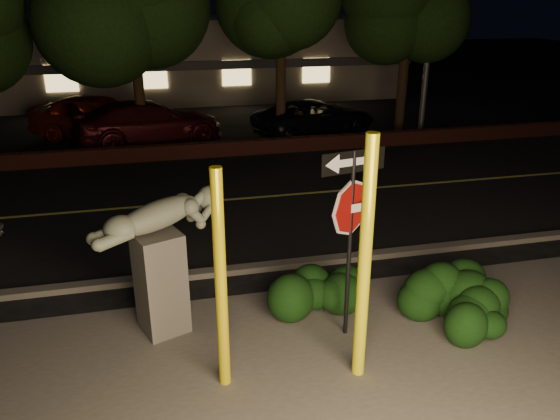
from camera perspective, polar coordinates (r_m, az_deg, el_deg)
The scene contains 18 objects.
ground at distance 17.58m, azimuth -5.80°, elevation 4.48°, with size 90.00×90.00×0.00m, color black.
patio at distance 7.95m, azimuth 5.61°, elevation -18.95°, with size 14.00×6.00×0.02m, color #4C4944.
road at distance 14.76m, azimuth -4.23°, elevation 1.15°, with size 80.00×8.00×0.01m, color black.
lane_marking at distance 14.76m, azimuth -4.23°, elevation 1.20°, with size 80.00×0.12×0.01m, color #B2B247.
curb at distance 11.05m, azimuth -0.80°, elevation -5.87°, with size 80.00×0.25×0.12m, color #4C4944.
brick_wall at distance 18.75m, azimuth -6.37°, elevation 6.35°, with size 40.00×0.35×0.50m, color #461C16.
parking_lot at distance 24.32m, azimuth -8.06°, elevation 9.24°, with size 40.00×12.00×0.01m, color black.
building at distance 31.88m, azimuth -9.73°, elevation 15.71°, with size 22.00×10.20×4.00m.
yellow_pole_left at distance 7.30m, azimuth -6.20°, elevation -7.67°, with size 0.16×0.16×3.22m, color yellow.
yellow_pole_right at distance 7.45m, azimuth 8.83°, elevation -5.55°, with size 0.18×0.18×3.59m, color #F8F115.
signpost at distance 8.17m, azimuth 7.47°, elevation 0.15°, with size 1.03×0.25×3.09m.
sculpture at distance 8.75m, azimuth -12.41°, elevation -4.15°, with size 2.14×1.26×2.33m.
hedge_center at distance 9.51m, azimuth 4.36°, elevation -8.02°, with size 1.80×0.84×0.94m, color black.
hedge_right at distance 9.74m, azimuth 16.11°, elevation -7.55°, with size 1.70×0.91×1.11m, color black.
hedge_far_right at distance 9.45m, azimuth 20.12°, elevation -9.85°, with size 1.26×0.79×0.87m, color black.
parked_car_red at distance 21.89m, azimuth -18.50°, elevation 9.23°, with size 2.01×5.01×1.71m, color maroon.
parked_car_darkred at distance 20.76m, azimuth -13.52°, elevation 8.90°, with size 2.18×5.37×1.56m, color #430E15.
parked_car_dark at distance 21.56m, azimuth 3.67°, elevation 9.65°, with size 2.26×4.91×1.36m, color black.
Camera 1 is at (-2.08, -6.67, 5.18)m, focal length 35.00 mm.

